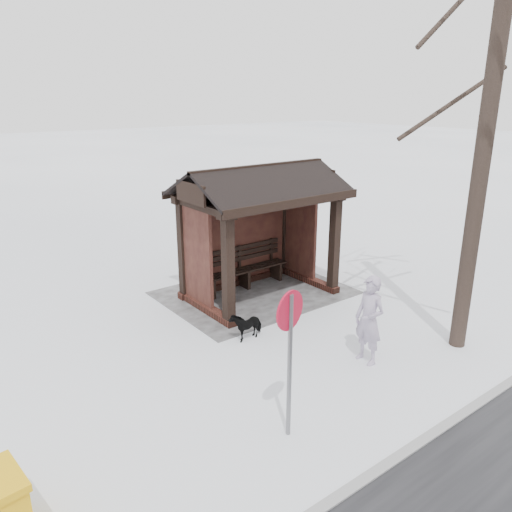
{
  "coord_description": "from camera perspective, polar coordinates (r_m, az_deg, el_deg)",
  "views": [
    {
      "loc": [
        6.72,
        8.66,
        4.54
      ],
      "look_at": [
        0.73,
        0.8,
        1.33
      ],
      "focal_mm": 35.0,
      "sensor_mm": 36.0,
      "label": 1
    }
  ],
  "objects": [
    {
      "name": "ground",
      "position": [
        11.86,
        0.45,
        -4.53
      ],
      "size": [
        120.0,
        120.0,
        0.0
      ],
      "primitive_type": "plane",
      "color": "white",
      "rests_on": "ground"
    },
    {
      "name": "kerb",
      "position": [
        8.7,
        24.11,
        -15.17
      ],
      "size": [
        120.0,
        0.15,
        0.06
      ],
      "primitive_type": "cube",
      "color": "gray",
      "rests_on": "ground"
    },
    {
      "name": "road_sign",
      "position": [
        6.63,
        3.85,
        -8.69
      ],
      "size": [
        0.54,
        0.16,
        2.16
      ],
      "rotation": [
        0.0,
        0.0,
        0.23
      ],
      "color": "slate",
      "rests_on": "ground"
    },
    {
      "name": "pedestrian",
      "position": [
        8.96,
        12.82,
        -7.16
      ],
      "size": [
        0.4,
        0.6,
        1.61
      ],
      "primitive_type": "imported",
      "rotation": [
        0.0,
        0.0,
        1.54
      ],
      "color": "#A99BB5",
      "rests_on": "ground"
    },
    {
      "name": "trampled_patch",
      "position": [
        12.01,
        -0.13,
        -4.21
      ],
      "size": [
        4.2,
        3.2,
        0.02
      ],
      "primitive_type": "cube",
      "color": "gray",
      "rests_on": "ground"
    },
    {
      "name": "dog",
      "position": [
        9.79,
        -1.13,
        -7.85
      ],
      "size": [
        0.68,
        0.35,
        0.56
      ],
      "primitive_type": "imported",
      "rotation": [
        0.0,
        0.0,
        1.65
      ],
      "color": "black",
      "rests_on": "ground"
    },
    {
      "name": "bus_shelter",
      "position": [
        11.34,
        -0.01,
        5.88
      ],
      "size": [
        3.6,
        2.4,
        3.09
      ],
      "color": "#381B14",
      "rests_on": "ground"
    }
  ]
}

